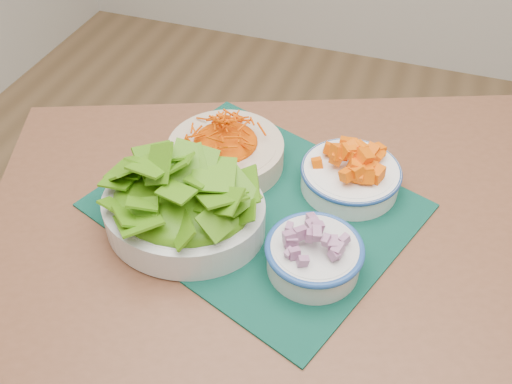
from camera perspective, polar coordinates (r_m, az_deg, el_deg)
table at (r=1.06m, az=3.64°, el=-7.04°), size 1.25×1.05×0.75m
placemat at (r=0.99m, az=0.00°, el=-1.34°), size 0.61×0.55×0.00m
carrot_bowl at (r=1.05m, az=-3.04°, el=4.50°), size 0.24×0.24×0.08m
squash_bowl at (r=1.01m, az=9.50°, el=2.17°), size 0.18×0.18×0.09m
lettuce_bowl at (r=0.92m, az=-7.35°, el=-0.72°), size 0.28×0.24×0.13m
onion_bowl at (r=0.87m, az=5.86°, el=-5.89°), size 0.16×0.16×0.08m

